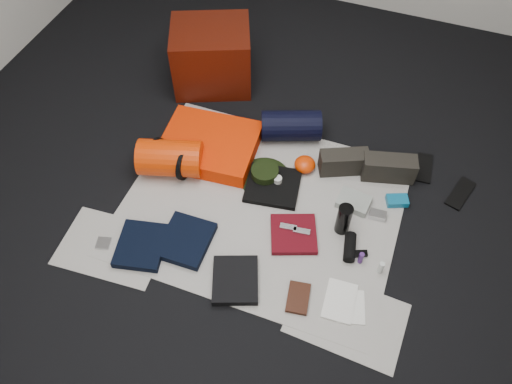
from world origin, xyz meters
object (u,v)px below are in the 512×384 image
(red_cabinet, at_px, (212,57))
(paperback_book, at_px, (298,298))
(compact_camera, at_px, (377,215))
(sleeping_pad, at_px, (209,145))
(stuff_sack, at_px, (170,158))
(navy_duffel, at_px, (291,126))
(water_bottle, at_px, (344,219))

(red_cabinet, bearing_deg, paperback_book, -75.23)
(compact_camera, bearing_deg, sleeping_pad, 169.08)
(stuff_sack, bearing_deg, navy_duffel, 41.12)
(stuff_sack, distance_m, navy_duffel, 0.80)
(stuff_sack, height_order, navy_duffel, stuff_sack)
(stuff_sack, height_order, compact_camera, stuff_sack)
(compact_camera, bearing_deg, water_bottle, -142.58)
(sleeping_pad, height_order, compact_camera, sleeping_pad)
(water_bottle, xyz_separation_m, compact_camera, (0.18, 0.16, -0.09))
(sleeping_pad, bearing_deg, water_bottle, -16.94)
(sleeping_pad, relative_size, compact_camera, 6.14)
(compact_camera, distance_m, paperback_book, 0.71)
(navy_duffel, height_order, compact_camera, navy_duffel)
(navy_duffel, xyz_separation_m, water_bottle, (0.50, -0.59, 0.00))
(red_cabinet, height_order, paperback_book, red_cabinet)
(red_cabinet, xyz_separation_m, water_bottle, (1.20, -0.92, -0.11))
(red_cabinet, height_order, stuff_sack, red_cabinet)
(red_cabinet, height_order, navy_duffel, red_cabinet)
(paperback_book, bearing_deg, compact_camera, 57.75)
(water_bottle, relative_size, compact_camera, 2.17)
(sleeping_pad, bearing_deg, compact_camera, -6.78)
(navy_duffel, distance_m, compact_camera, 0.81)
(water_bottle, distance_m, paperback_book, 0.52)
(stuff_sack, xyz_separation_m, water_bottle, (1.11, -0.06, -0.01))
(sleeping_pad, xyz_separation_m, water_bottle, (0.95, -0.29, 0.05))
(red_cabinet, bearing_deg, stuff_sack, -106.87)
(sleeping_pad, distance_m, navy_duffel, 0.54)
(navy_duffel, bearing_deg, water_bottle, -70.73)
(red_cabinet, relative_size, paperback_book, 3.03)
(stuff_sack, bearing_deg, sleeping_pad, 55.75)
(sleeping_pad, distance_m, paperback_book, 1.16)
(water_bottle, bearing_deg, sleeping_pad, 163.06)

